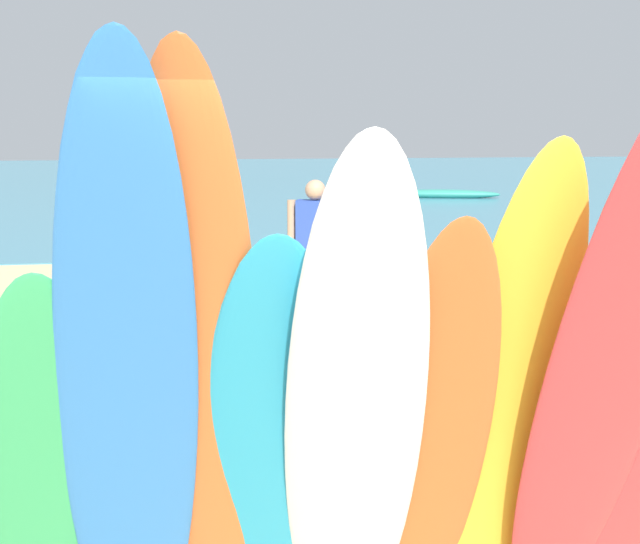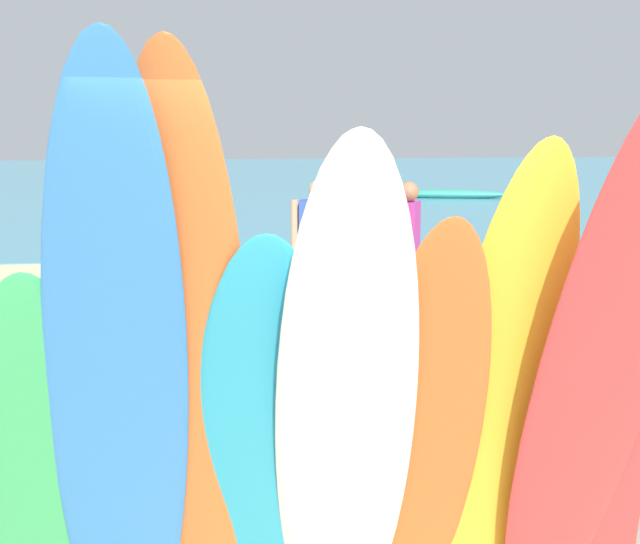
{
  "view_description": "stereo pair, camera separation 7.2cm",
  "coord_description": "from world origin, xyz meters",
  "px_view_note": "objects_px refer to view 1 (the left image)",
  "views": [
    {
      "loc": [
        -0.94,
        -3.72,
        2.37
      ],
      "look_at": [
        0.0,
        2.4,
        1.27
      ],
      "focal_mm": 47.46,
      "sensor_mm": 36.0,
      "label": 1
    },
    {
      "loc": [
        -0.87,
        -3.73,
        2.37
      ],
      "look_at": [
        0.0,
        2.4,
        1.27
      ],
      "focal_mm": 47.46,
      "sensor_mm": 36.0,
      "label": 2
    }
  ],
  "objects_px": {
    "surfboard_white_4": "(354,435)",
    "surfboard_orange_5": "(426,457)",
    "surfboard_red_7": "(598,402)",
    "surfboard_teal_3": "(276,468)",
    "surfboard_rack": "(395,503)",
    "surfboard_green_0": "(54,495)",
    "beachgoer_strolling": "(315,243)",
    "surfboard_yellow_6": "(503,420)",
    "surfboard_orange_2": "(200,402)",
    "beachgoer_midbeach": "(404,244)",
    "surfboard_blue_1": "(129,410)",
    "surfboard_red_8": "(639,442)",
    "distant_boat": "(441,194)"
  },
  "relations": [
    {
      "from": "surfboard_blue_1",
      "to": "surfboard_red_7",
      "type": "xyz_separation_m",
      "value": [
        1.81,
        -0.05,
        -0.05
      ]
    },
    {
      "from": "surfboard_green_0",
      "to": "surfboard_teal_3",
      "type": "bearing_deg",
      "value": -4.95
    },
    {
      "from": "surfboard_orange_2",
      "to": "surfboard_white_4",
      "type": "xyz_separation_m",
      "value": [
        0.58,
        -0.07,
        -0.14
      ]
    },
    {
      "from": "surfboard_blue_1",
      "to": "beachgoer_strolling",
      "type": "bearing_deg",
      "value": 71.26
    },
    {
      "from": "surfboard_orange_2",
      "to": "surfboard_yellow_6",
      "type": "bearing_deg",
      "value": 8.11
    },
    {
      "from": "surfboard_green_0",
      "to": "surfboard_yellow_6",
      "type": "bearing_deg",
      "value": -6.0
    },
    {
      "from": "surfboard_rack",
      "to": "surfboard_red_7",
      "type": "relative_size",
      "value": 1.25
    },
    {
      "from": "surfboard_orange_5",
      "to": "beachgoer_strolling",
      "type": "relative_size",
      "value": 1.3
    },
    {
      "from": "surfboard_red_7",
      "to": "surfboard_yellow_6",
      "type": "bearing_deg",
      "value": 151.44
    },
    {
      "from": "surfboard_rack",
      "to": "surfboard_yellow_6",
      "type": "height_order",
      "value": "surfboard_yellow_6"
    },
    {
      "from": "surfboard_white_4",
      "to": "surfboard_orange_5",
      "type": "bearing_deg",
      "value": 21.48
    },
    {
      "from": "surfboard_blue_1",
      "to": "beachgoer_strolling",
      "type": "distance_m",
      "value": 6.76
    },
    {
      "from": "surfboard_rack",
      "to": "surfboard_blue_1",
      "type": "xyz_separation_m",
      "value": [
        -1.18,
        -0.7,
        0.78
      ]
    },
    {
      "from": "surfboard_rack",
      "to": "surfboard_teal_3",
      "type": "xyz_separation_m",
      "value": [
        -0.63,
        -0.54,
        0.45
      ]
    },
    {
      "from": "surfboard_rack",
      "to": "surfboard_red_8",
      "type": "bearing_deg",
      "value": -34.1
    },
    {
      "from": "surfboard_green_0",
      "to": "surfboard_teal_3",
      "type": "distance_m",
      "value": 0.86
    },
    {
      "from": "surfboard_teal_3",
      "to": "beachgoer_strolling",
      "type": "bearing_deg",
      "value": 83.42
    },
    {
      "from": "surfboard_orange_5",
      "to": "surfboard_red_7",
      "type": "xyz_separation_m",
      "value": [
        0.65,
        -0.14,
        0.25
      ]
    },
    {
      "from": "surfboard_orange_5",
      "to": "distant_boat",
      "type": "xyz_separation_m",
      "value": [
        6.87,
        22.55,
        -0.91
      ]
    },
    {
      "from": "surfboard_teal_3",
      "to": "distant_boat",
      "type": "height_order",
      "value": "surfboard_teal_3"
    },
    {
      "from": "surfboard_green_0",
      "to": "beachgoer_strolling",
      "type": "bearing_deg",
      "value": 67.65
    },
    {
      "from": "surfboard_teal_3",
      "to": "surfboard_orange_5",
      "type": "xyz_separation_m",
      "value": [
        0.6,
        -0.06,
        0.03
      ]
    },
    {
      "from": "beachgoer_strolling",
      "to": "surfboard_orange_2",
      "type": "bearing_deg",
      "value": 93.54
    },
    {
      "from": "surfboard_blue_1",
      "to": "surfboard_red_8",
      "type": "height_order",
      "value": "surfboard_blue_1"
    },
    {
      "from": "surfboard_red_7",
      "to": "surfboard_teal_3",
      "type": "bearing_deg",
      "value": 170.61
    },
    {
      "from": "surfboard_green_0",
      "to": "surfboard_red_8",
      "type": "distance_m",
      "value": 2.38
    },
    {
      "from": "surfboard_orange_5",
      "to": "surfboard_blue_1",
      "type": "bearing_deg",
      "value": -174.17
    },
    {
      "from": "surfboard_teal_3",
      "to": "surfboard_white_4",
      "type": "xyz_separation_m",
      "value": [
        0.29,
        -0.15,
        0.18
      ]
    },
    {
      "from": "surfboard_teal_3",
      "to": "beachgoer_strolling",
      "type": "relative_size",
      "value": 1.24
    },
    {
      "from": "surfboard_rack",
      "to": "surfboard_orange_2",
      "type": "distance_m",
      "value": 1.36
    },
    {
      "from": "surfboard_green_0",
      "to": "surfboard_orange_2",
      "type": "relative_size",
      "value": 0.72
    },
    {
      "from": "surfboard_red_8",
      "to": "distant_boat",
      "type": "xyz_separation_m",
      "value": [
        5.95,
        22.55,
        -0.92
      ]
    },
    {
      "from": "surfboard_yellow_6",
      "to": "surfboard_orange_2",
      "type": "bearing_deg",
      "value": 177.86
    },
    {
      "from": "surfboard_green_0",
      "to": "surfboard_orange_5",
      "type": "xyz_separation_m",
      "value": [
        1.46,
        -0.05,
        0.09
      ]
    },
    {
      "from": "surfboard_white_4",
      "to": "beachgoer_midbeach",
      "type": "xyz_separation_m",
      "value": [
        1.81,
        6.31,
        -0.2
      ]
    },
    {
      "from": "surfboard_teal_3",
      "to": "distant_boat",
      "type": "xyz_separation_m",
      "value": [
        7.48,
        22.49,
        -0.88
      ]
    },
    {
      "from": "surfboard_rack",
      "to": "surfboard_orange_2",
      "type": "bearing_deg",
      "value": -145.97
    },
    {
      "from": "surfboard_rack",
      "to": "surfboard_white_4",
      "type": "relative_size",
      "value": 1.35
    },
    {
      "from": "surfboard_red_8",
      "to": "surfboard_orange_5",
      "type": "bearing_deg",
      "value": -177.91
    },
    {
      "from": "beachgoer_strolling",
      "to": "distant_boat",
      "type": "height_order",
      "value": "beachgoer_strolling"
    },
    {
      "from": "surfboard_green_0",
      "to": "surfboard_blue_1",
      "type": "relative_size",
      "value": 0.72
    },
    {
      "from": "surfboard_blue_1",
      "to": "surfboard_orange_2",
      "type": "distance_m",
      "value": 0.27
    },
    {
      "from": "surfboard_white_4",
      "to": "distant_boat",
      "type": "relative_size",
      "value": 0.69
    },
    {
      "from": "surfboard_green_0",
      "to": "surfboard_white_4",
      "type": "relative_size",
      "value": 0.79
    },
    {
      "from": "surfboard_blue_1",
      "to": "distant_boat",
      "type": "relative_size",
      "value": 0.76
    },
    {
      "from": "surfboard_blue_1",
      "to": "surfboard_teal_3",
      "type": "xyz_separation_m",
      "value": [
        0.55,
        0.15,
        -0.32
      ]
    },
    {
      "from": "surfboard_blue_1",
      "to": "surfboard_teal_3",
      "type": "bearing_deg",
      "value": 11.05
    },
    {
      "from": "surfboard_green_0",
      "to": "distant_boat",
      "type": "distance_m",
      "value": 24.0
    },
    {
      "from": "beachgoer_strolling",
      "to": "surfboard_red_8",
      "type": "bearing_deg",
      "value": 109.44
    },
    {
      "from": "surfboard_yellow_6",
      "to": "beachgoer_strolling",
      "type": "bearing_deg",
      "value": 83.81
    }
  ]
}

